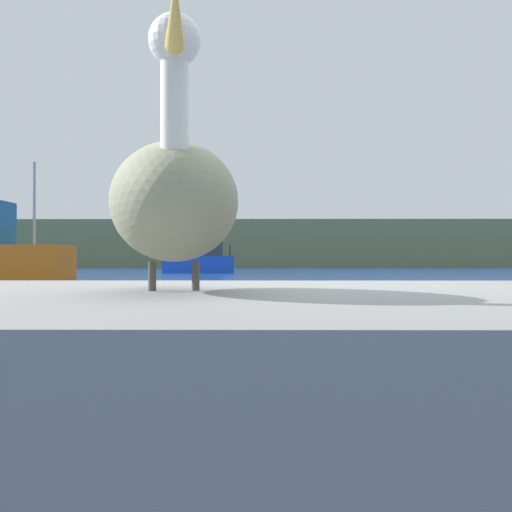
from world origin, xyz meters
name	(u,v)px	position (x,y,z in m)	size (l,w,h in m)	color
ground_plane	(312,421)	(0.00, 0.00, 0.00)	(260.00, 260.00, 0.00)	navy
hillside_backdrop	(264,245)	(0.00, 77.58, 2.80)	(140.00, 17.26, 5.59)	#6B7A51
pier_dock	(174,385)	(-0.58, -0.86, 0.35)	(3.64, 2.60, 0.70)	gray
pelican	(174,199)	(-0.58, -0.87, 1.04)	(0.61, 1.39, 0.90)	gray
fishing_boat_blue	(202,258)	(-4.29, 38.46, 0.96)	(4.74, 2.30, 4.39)	blue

